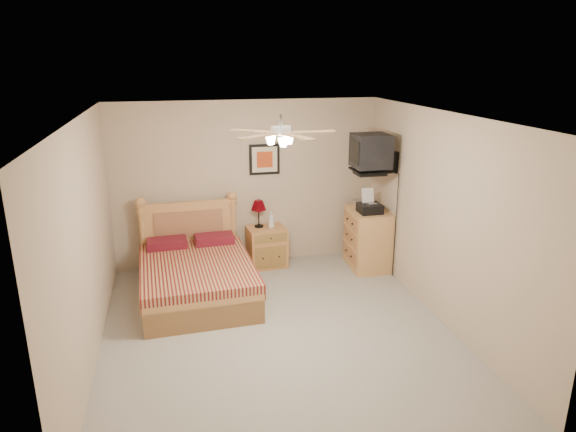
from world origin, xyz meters
name	(u,v)px	position (x,y,z in m)	size (l,w,h in m)	color
floor	(278,332)	(0.00, 0.00, 0.00)	(4.50, 4.50, 0.00)	gray
ceiling	(277,116)	(0.00, 0.00, 2.50)	(4.00, 4.50, 0.04)	white
wall_back	(247,184)	(0.00, 2.25, 1.25)	(4.00, 0.04, 2.50)	tan
wall_front	(344,334)	(0.00, -2.25, 1.25)	(4.00, 0.04, 2.50)	tan
wall_left	(85,245)	(-2.00, 0.00, 1.25)	(0.04, 4.50, 2.50)	tan
wall_right	(442,219)	(2.00, 0.00, 1.25)	(0.04, 4.50, 2.50)	tan
bed	(196,256)	(-0.86, 1.12, 0.60)	(1.42, 1.86, 1.20)	#C08446
nightstand	(267,247)	(0.25, 2.00, 0.31)	(0.57, 0.43, 0.61)	#BB7A41
table_lamp	(259,214)	(0.14, 2.08, 0.82)	(0.23, 0.23, 0.42)	#500109
lotion_bottle	(271,220)	(0.32, 1.99, 0.74)	(0.10, 0.10, 0.25)	silver
framed_picture	(264,159)	(0.27, 2.23, 1.62)	(0.46, 0.04, 0.46)	black
dresser	(368,239)	(1.73, 1.62, 0.45)	(0.53, 0.77, 0.91)	tan
fax_machine	(370,201)	(1.69, 1.49, 1.08)	(0.32, 0.34, 0.34)	black
magazine_lower	(357,204)	(1.65, 1.94, 0.92)	(0.19, 0.25, 0.02)	#B9AD98
magazine_upper	(357,202)	(1.68, 1.97, 0.94)	(0.20, 0.28, 0.02)	gray
wall_tv	(381,153)	(1.75, 1.34, 1.81)	(0.56, 0.46, 0.58)	black
ceiling_fan	(281,133)	(0.00, -0.20, 2.36)	(1.14, 1.14, 0.28)	silver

